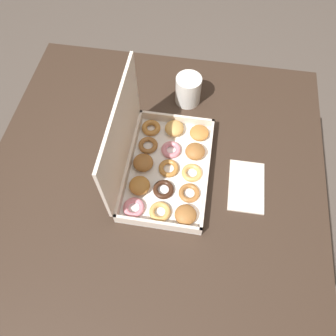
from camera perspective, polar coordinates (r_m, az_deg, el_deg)
name	(u,v)px	position (r m, az deg, el deg)	size (l,w,h in m)	color
ground_plane	(160,251)	(1.67, -1.44, -14.32)	(8.00, 8.00, 0.00)	#564C44
dining_table	(155,195)	(1.04, -2.24, -4.65)	(1.00, 0.97, 0.78)	#38281E
donut_box	(158,160)	(0.91, -1.84, 1.41)	(0.35, 0.24, 0.27)	white
coffee_mug	(188,90)	(1.07, 3.53, 13.48)	(0.08, 0.08, 0.10)	white
paper_napkin	(246,186)	(0.95, 13.48, -3.10)	(0.16, 0.10, 0.01)	silver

